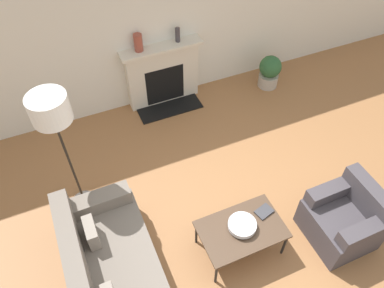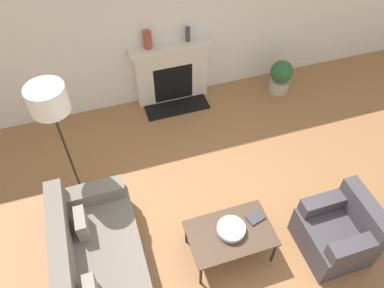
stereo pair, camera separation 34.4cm
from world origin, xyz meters
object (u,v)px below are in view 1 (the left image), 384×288
object	(u,v)px
fireplace	(163,75)
mantel_vase_center_left	(178,35)
armchair_near	(344,219)
bowl	(242,225)
potted_plant	(270,71)
couch	(111,272)
book	(264,212)
coffee_table	(242,230)
floor_lamp	(52,116)
mantel_vase_left	(138,43)

from	to	relation	value
fireplace	mantel_vase_center_left	bearing A→B (deg)	2.90
armchair_near	bowl	size ratio (longest dim) A/B	2.49
fireplace	potted_plant	xyz separation A→B (m)	(1.86, -0.38, -0.22)
couch	armchair_near	distance (m)	2.84
book	couch	bearing A→B (deg)	162.86
armchair_near	coffee_table	size ratio (longest dim) A/B	0.84
fireplace	mantel_vase_center_left	world-z (taller)	mantel_vase_center_left
couch	floor_lamp	xyz separation A→B (m)	(-0.08, 1.28, 1.32)
couch	mantel_vase_center_left	bearing A→B (deg)	-34.70
couch	mantel_vase_center_left	distance (m)	3.58
fireplace	mantel_vase_center_left	xyz separation A→B (m)	(0.29, 0.01, 0.67)
potted_plant	book	bearing A→B (deg)	-123.10
couch	potted_plant	bearing A→B (deg)	-55.29
bowl	fireplace	bearing A→B (deg)	87.46
couch	coffee_table	size ratio (longest dim) A/B	1.89
couch	book	xyz separation A→B (m)	(1.89, -0.08, 0.17)
mantel_vase_center_left	potted_plant	distance (m)	1.84
bowl	mantel_vase_center_left	xyz separation A→B (m)	(0.43, 3.00, 0.69)
floor_lamp	potted_plant	distance (m)	4.02
mantel_vase_left	potted_plant	world-z (taller)	mantel_vase_left
fireplace	potted_plant	distance (m)	1.91
coffee_table	book	bearing A→B (deg)	14.62
bowl	mantel_vase_left	distance (m)	3.09
armchair_near	coffee_table	bearing A→B (deg)	-104.51
coffee_table	potted_plant	bearing A→B (deg)	52.65
book	floor_lamp	world-z (taller)	floor_lamp
couch	floor_lamp	world-z (taller)	floor_lamp
armchair_near	mantel_vase_center_left	world-z (taller)	mantel_vase_center_left
book	mantel_vase_left	size ratio (longest dim) A/B	0.86
floor_lamp	potted_plant	world-z (taller)	floor_lamp
armchair_near	book	world-z (taller)	armchair_near
armchair_near	bowl	world-z (taller)	armchair_near
coffee_table	potted_plant	size ratio (longest dim) A/B	1.65
couch	coffee_table	xyz separation A→B (m)	(1.54, -0.17, 0.12)
couch	armchair_near	world-z (taller)	armchair_near
bowl	book	size ratio (longest dim) A/B	1.41
fireplace	bowl	distance (m)	2.99
couch	armchair_near	size ratio (longest dim) A/B	2.25
armchair_near	potted_plant	size ratio (longest dim) A/B	1.38
couch	book	world-z (taller)	couch
armchair_near	bowl	xyz separation A→B (m)	(-1.26, 0.34, 0.18)
armchair_near	mantel_vase_center_left	distance (m)	3.55
book	potted_plant	xyz separation A→B (m)	(1.65, 2.53, -0.16)
coffee_table	mantel_vase_left	world-z (taller)	mantel_vase_left
fireplace	floor_lamp	distance (m)	2.59
fireplace	potted_plant	bearing A→B (deg)	-11.55
potted_plant	mantel_vase_left	bearing A→B (deg)	169.82
bowl	mantel_vase_center_left	world-z (taller)	mantel_vase_center_left
couch	bowl	world-z (taller)	couch
armchair_near	fireplace	bearing A→B (deg)	-161.37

